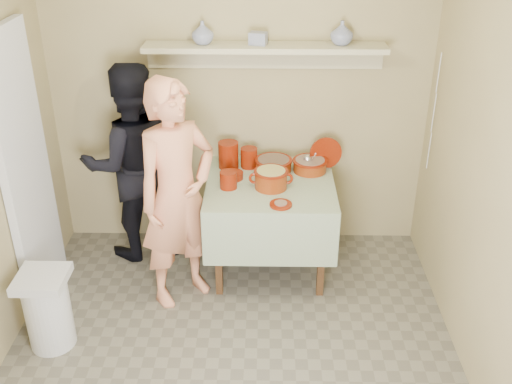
{
  "coord_description": "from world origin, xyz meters",
  "views": [
    {
      "loc": [
        0.21,
        -2.79,
        2.81
      ],
      "look_at": [
        0.15,
        0.75,
        0.95
      ],
      "focal_mm": 42.0,
      "sensor_mm": 36.0,
      "label": 1
    }
  ],
  "objects_px": {
    "cazuela_rice": "(271,177)",
    "trash_bin": "(48,309)",
    "person_cook": "(177,195)",
    "person_helper": "(132,163)",
    "serving_table": "(270,196)"
  },
  "relations": [
    {
      "from": "cazuela_rice",
      "to": "trash_bin",
      "type": "height_order",
      "value": "cazuela_rice"
    },
    {
      "from": "person_cook",
      "to": "trash_bin",
      "type": "relative_size",
      "value": 3.02
    },
    {
      "from": "person_helper",
      "to": "serving_table",
      "type": "distance_m",
      "value": 1.13
    },
    {
      "from": "serving_table",
      "to": "cazuela_rice",
      "type": "bearing_deg",
      "value": -88.33
    },
    {
      "from": "person_cook",
      "to": "person_helper",
      "type": "distance_m",
      "value": 0.74
    },
    {
      "from": "person_helper",
      "to": "serving_table",
      "type": "xyz_separation_m",
      "value": [
        1.09,
        -0.21,
        -0.17
      ]
    },
    {
      "from": "person_helper",
      "to": "trash_bin",
      "type": "xyz_separation_m",
      "value": [
        -0.37,
        -1.16,
        -0.53
      ]
    },
    {
      "from": "serving_table",
      "to": "trash_bin",
      "type": "height_order",
      "value": "serving_table"
    },
    {
      "from": "person_helper",
      "to": "serving_table",
      "type": "bearing_deg",
      "value": 148.23
    },
    {
      "from": "person_cook",
      "to": "trash_bin",
      "type": "height_order",
      "value": "person_cook"
    },
    {
      "from": "person_helper",
      "to": "trash_bin",
      "type": "height_order",
      "value": "person_helper"
    },
    {
      "from": "trash_bin",
      "to": "serving_table",
      "type": "bearing_deg",
      "value": 33.04
    },
    {
      "from": "person_cook",
      "to": "cazuela_rice",
      "type": "height_order",
      "value": "person_cook"
    },
    {
      "from": "person_cook",
      "to": "person_helper",
      "type": "xyz_separation_m",
      "value": [
        -0.44,
        0.6,
        -0.03
      ]
    },
    {
      "from": "serving_table",
      "to": "trash_bin",
      "type": "distance_m",
      "value": 1.79
    }
  ]
}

